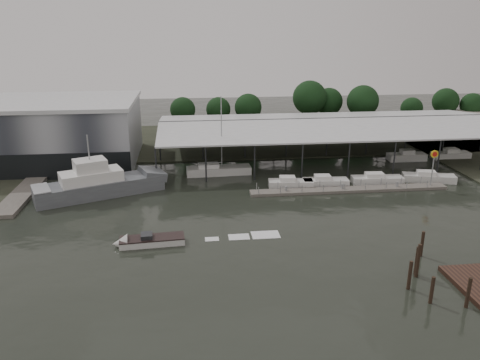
{
  "coord_description": "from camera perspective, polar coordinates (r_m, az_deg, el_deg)",
  "views": [
    {
      "loc": [
        -7.22,
        -49.65,
        22.25
      ],
      "look_at": [
        -0.53,
        9.12,
        2.5
      ],
      "focal_mm": 35.0,
      "sensor_mm": 36.0,
      "label": 1
    }
  ],
  "objects": [
    {
      "name": "mooring_pilings",
      "position": [
        45.95,
        21.76,
        -10.37
      ],
      "size": [
        4.37,
        9.31,
        3.93
      ],
      "color": "#2E2017",
      "rests_on": "ground"
    },
    {
      "name": "white_sailboat",
      "position": [
        72.87,
        -2.74,
        1.19
      ],
      "size": [
        10.06,
        3.03,
        12.28
      ],
      "rotation": [
        0.0,
        0.0,
        0.04
      ],
      "color": "silver",
      "rests_on": "ground"
    },
    {
      "name": "speedboat_underway",
      "position": [
        50.95,
        -11.36,
        -7.33
      ],
      "size": [
        18.49,
        3.44,
        2.0
      ],
      "rotation": [
        0.0,
        0.0,
        3.21
      ],
      "color": "silver",
      "rests_on": "ground"
    },
    {
      "name": "land_strip_far",
      "position": [
        94.56,
        -1.95,
        4.91
      ],
      "size": [
        140.0,
        30.0,
        0.3
      ],
      "color": "#35382A",
      "rests_on": "ground"
    },
    {
      "name": "floating_dock",
      "position": [
        67.36,
        13.15,
        -1.15
      ],
      "size": [
        28.0,
        2.0,
        1.4
      ],
      "color": "slate",
      "rests_on": "ground"
    },
    {
      "name": "ground",
      "position": [
        54.88,
        1.63,
        -5.46
      ],
      "size": [
        200.0,
        200.0,
        0.0
      ],
      "primitive_type": "plane",
      "color": "black",
      "rests_on": "ground"
    },
    {
      "name": "grey_trawler",
      "position": [
        66.45,
        -16.62,
        -0.46
      ],
      "size": [
        17.86,
        10.72,
        8.84
      ],
      "rotation": [
        0.0,
        0.0,
        0.39
      ],
      "color": "slate",
      "rests_on": "ground"
    },
    {
      "name": "moored_cruiser_1",
      "position": [
        68.59,
        10.34,
        -0.24
      ],
      "size": [
        6.62,
        2.63,
        1.7
      ],
      "rotation": [
        0.0,
        0.0,
        -0.07
      ],
      "color": "silver",
      "rests_on": "ground"
    },
    {
      "name": "shell_fuel_sign",
      "position": [
        71.16,
        22.53,
        2.11
      ],
      "size": [
        1.1,
        0.18,
        5.55
      ],
      "color": "#939598",
      "rests_on": "ground"
    },
    {
      "name": "storage_warehouse",
      "position": [
        83.99,
        -20.78,
        5.61
      ],
      "size": [
        24.5,
        20.5,
        10.5
      ],
      "color": "#9A9EA4",
      "rests_on": "ground"
    },
    {
      "name": "moored_cruiser_3",
      "position": [
        74.92,
        21.99,
        0.29
      ],
      "size": [
        7.79,
        4.02,
        1.7
      ],
      "rotation": [
        0.0,
        0.0,
        -0.26
      ],
      "color": "silver",
      "rests_on": "ground"
    },
    {
      "name": "covered_boat_shed",
      "position": [
        82.92,
        10.7,
        6.93
      ],
      "size": [
        58.24,
        24.0,
        6.96
      ],
      "color": "silver",
      "rests_on": "ground"
    },
    {
      "name": "moored_cruiser_0",
      "position": [
        67.29,
        6.14,
        -0.4
      ],
      "size": [
        6.49,
        2.83,
        1.7
      ],
      "rotation": [
        0.0,
        0.0,
        -0.1
      ],
      "color": "silver",
      "rests_on": "ground"
    },
    {
      "name": "trawler_dock",
      "position": [
        71.09,
        -24.82,
        -1.33
      ],
      "size": [
        3.0,
        18.0,
        0.5
      ],
      "color": "slate",
      "rests_on": "ground"
    },
    {
      "name": "horizon_tree_line",
      "position": [
        104.17,
        11.16,
        9.18
      ],
      "size": [
        69.55,
        10.59,
        10.9
      ],
      "color": "black",
      "rests_on": "ground"
    },
    {
      "name": "moored_cruiser_2",
      "position": [
        71.44,
        16.34,
        0.06
      ],
      "size": [
        7.53,
        2.66,
        1.7
      ],
      "rotation": [
        0.0,
        0.0,
        -0.06
      ],
      "color": "silver",
      "rests_on": "ground"
    }
  ]
}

